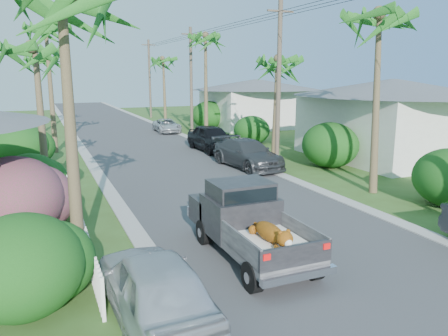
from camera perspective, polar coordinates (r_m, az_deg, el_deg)
name	(u,v)px	position (r m, az deg, el deg)	size (l,w,h in m)	color
ground	(339,272)	(12.13, 14.74, -12.95)	(120.00, 120.00, 0.00)	#38541F
road	(136,141)	(34.65, -11.37, 3.51)	(8.00, 100.00, 0.02)	#38383A
curb_left	(78,144)	(34.05, -18.47, 3.01)	(0.60, 100.00, 0.06)	#A5A39E
curb_right	(189,137)	(35.76, -4.61, 4.01)	(0.60, 100.00, 0.06)	#A5A39E
pickup_truck	(245,219)	(12.58, 2.71, -6.67)	(1.98, 5.12, 2.06)	black
parked_car_rm	(248,154)	(24.17, 3.10, 1.86)	(2.12, 5.23, 1.52)	#343639
parked_car_rf	(212,138)	(29.39, -1.63, 3.91)	(2.04, 5.06, 1.72)	black
parked_car_rd	(167,126)	(39.26, -7.46, 5.49)	(1.94, 4.21, 1.17)	silver
parked_car_ln	(154,286)	(9.49, -9.13, -14.98)	(1.80, 4.48, 1.52)	silver
palm_l_b	(35,48)	(20.60, -23.49, 14.18)	(4.40, 4.40, 7.40)	olive
palm_l_c	(46,28)	(30.72, -22.27, 16.59)	(4.40, 4.40, 9.20)	olive
palm_l_d	(37,58)	(42.59, -23.18, 13.04)	(4.40, 4.40, 7.70)	olive
palm_r_a	(383,15)	(19.83, 20.01, 18.28)	(4.40, 4.40, 8.70)	olive
palm_r_b	(277,59)	(27.20, 6.92, 13.92)	(4.40, 4.40, 7.20)	olive
palm_r_c	(205,36)	(37.11, -2.44, 16.83)	(4.40, 4.40, 9.40)	olive
palm_r_d	(163,59)	(50.42, -7.92, 13.93)	(4.40, 4.40, 8.00)	olive
shrub_l_a	(22,266)	(10.37, -24.90, -11.52)	(2.60, 2.86, 2.20)	#144513
shrub_l_b	(14,198)	(15.07, -25.69, -3.55)	(3.00, 3.30, 2.60)	#BB1A6B
shrub_l_c	(30,179)	(19.02, -23.98, -1.27)	(2.40, 2.64, 2.00)	#144513
shrub_l_d	(19,145)	(26.87, -25.19, 2.71)	(3.20, 3.52, 2.40)	#144513
shrub_r_b	(330,145)	(24.79, 13.68, 2.94)	(3.00, 3.30, 2.50)	#144513
shrub_r_c	(252,130)	(32.26, 3.64, 4.97)	(2.60, 2.86, 2.10)	#144513
shrub_r_d	(209,115)	(41.53, -1.99, 6.93)	(3.20, 3.52, 2.60)	#144513
picket_fence	(78,220)	(14.82, -18.49, -6.45)	(0.10, 11.00, 1.00)	white
house_right_near	(391,122)	(28.79, 20.95, 5.67)	(8.00, 9.00, 4.80)	silver
house_right_far	(256,105)	(43.52, 4.22, 8.23)	(9.00, 8.00, 4.60)	silver
utility_pole_b	(279,83)	(24.95, 7.15, 10.98)	(1.60, 0.26, 9.00)	brown
utility_pole_c	(191,80)	(38.66, -4.31, 11.42)	(1.60, 0.26, 9.00)	brown
utility_pole_d	(150,78)	(53.07, -9.68, 11.47)	(1.60, 0.26, 9.00)	brown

